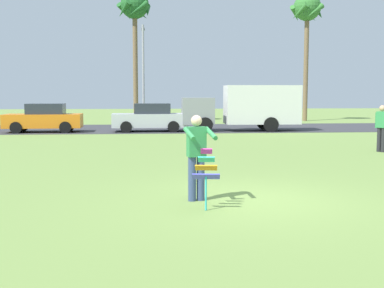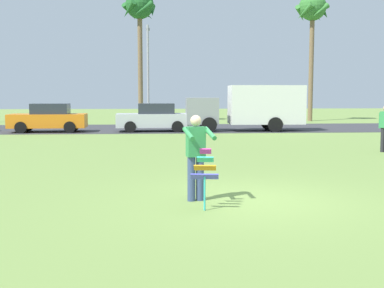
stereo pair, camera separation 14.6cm
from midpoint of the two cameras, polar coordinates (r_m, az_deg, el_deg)
The scene contains 11 objects.
ground_plane at distance 10.11m, azimuth 6.23°, elevation -6.50°, with size 120.00×120.00×0.00m, color olive.
road_strip at distance 30.60m, azimuth -1.40°, elevation 1.83°, with size 120.00×8.00×0.01m, color #38383D.
person_kite_flyer at distance 9.85m, azimuth 0.12°, elevation -1.18°, with size 0.64×0.73×1.73m.
kite_held at distance 9.23m, azimuth 1.19°, elevation -2.98°, with size 0.53×0.67×1.11m.
parked_car_orange at distance 28.70m, azimuth -16.90°, elevation 2.85°, with size 4.24×1.91×1.60m.
parked_car_silver at distance 28.09m, azimuth -5.03°, elevation 3.02°, with size 4.24×1.92×1.60m.
parked_truck_grey_van at distance 28.63m, azimuth 6.27°, elevation 4.34°, with size 6.74×2.23×2.62m.
palm_tree_right_near at distance 38.17m, azimuth -6.75°, elevation 15.03°, with size 2.58×2.71×9.78m.
palm_tree_centre_far at distance 40.39m, azimuth 13.08°, elevation 14.50°, with size 2.58×2.71×9.85m.
streetlight_pole at distance 35.83m, azimuth -5.78°, elevation 8.78°, with size 0.24×1.65×7.00m.
person_walker_near at distance 19.46m, azimuth 20.90°, elevation 1.87°, with size 0.36×0.51×1.73m.
Camera 1 is at (-2.03, -9.68, 2.16)m, focal length 46.09 mm.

